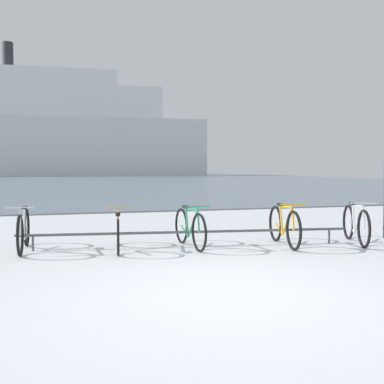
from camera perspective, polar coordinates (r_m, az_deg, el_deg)
name	(u,v)px	position (r m, az deg, el deg)	size (l,w,h in m)	color
ground	(79,180)	(58.83, -14.22, 1.52)	(80.00, 132.00, 0.08)	silver
bike_rack	(188,232)	(8.41, -0.46, -5.18)	(6.19, 0.86, 0.31)	#4C5156
bicycle_0	(23,230)	(8.52, -20.71, -4.58)	(0.46, 1.73, 0.83)	black
bicycle_1	(118,231)	(8.17, -9.42, -4.99)	(0.46, 1.65, 0.74)	black
bicycle_2	(190,228)	(8.33, -0.29, -4.60)	(0.46, 1.67, 0.81)	black
bicycle_3	(284,226)	(8.70, 11.66, -4.27)	(0.46, 1.74, 0.84)	black
bicycle_4	(356,224)	(9.34, 20.16, -3.89)	(0.69, 1.66, 0.84)	black
ferry_ship	(54,132)	(87.88, -17.16, 7.29)	(55.89, 14.11, 24.20)	silver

